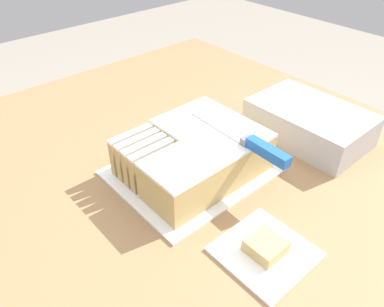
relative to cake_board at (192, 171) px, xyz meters
The scene contains 7 objects.
countertop 0.48m from the cake_board, 31.08° to the left, with size 1.40×1.10×0.94m.
cake_board is the anchor object (origin of this frame).
cake 0.05m from the cake_board, 53.23° to the left, with size 0.23×0.28×0.09m.
knife 0.17m from the cake_board, 28.66° to the left, with size 0.27×0.03×0.02m.
paper_napkin 0.26m from the cake_board, 11.98° to the right, with size 0.15×0.15×0.01m.
brownie 0.26m from the cake_board, 11.98° to the right, with size 0.06×0.06×0.03m.
storage_box 0.32m from the cake_board, 74.59° to the left, with size 0.28×0.18×0.08m.
Camera 1 is at (0.43, -0.46, 1.47)m, focal length 35.00 mm.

